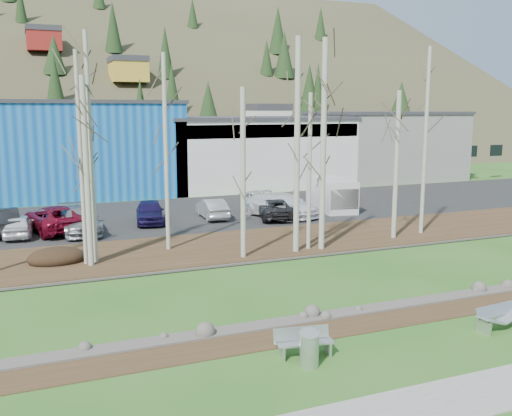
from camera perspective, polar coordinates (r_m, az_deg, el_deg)
name	(u,v)px	position (r m, az deg, el deg)	size (l,w,h in m)	color
ground	(350,354)	(18.56, 9.35, -14.22)	(200.00, 200.00, 0.00)	#255818
footpath	(422,407)	(15.99, 16.26, -18.57)	(80.00, 2.00, 0.04)	slate
dirt_strip	(318,330)	(20.22, 6.18, -12.02)	(80.00, 1.80, 0.03)	#382616
near_bank_rocks	(304,320)	(21.05, 4.86, -11.14)	(80.00, 0.80, 0.50)	#47423D
river	(261,288)	(24.56, 0.47, -8.01)	(80.00, 8.00, 0.90)	black
far_bank_rocks	(229,264)	(28.23, -2.75, -5.64)	(80.00, 0.80, 0.46)	#47423D
far_bank	(209,248)	(31.15, -4.72, -4.04)	(80.00, 7.00, 0.15)	#382616
parking_lot	(164,216)	(41.07, -9.15, -0.75)	(80.00, 14.00, 0.14)	black
building_blue	(60,148)	(53.56, -19.03, 5.69)	(20.40, 12.24, 8.30)	#0E4EA9
building_white	(249,151)	(57.49, -0.70, 5.73)	(18.36, 12.24, 6.80)	silver
building_grey	(383,145)	(65.06, 12.59, 6.19)	(14.28, 12.24, 7.30)	gray
hillside	(77,46)	(99.28, -17.51, 15.16)	(160.00, 72.00, 35.00)	#353020
bench_intact	(304,342)	(18.10, 4.80, -13.21)	(1.84, 0.81, 0.89)	#B2B5B7
bench_damaged	(499,317)	(21.77, 23.12, -10.02)	(1.91, 0.79, 0.83)	#B2B5B7
litter_bin	(309,351)	(17.42, 5.34, -14.01)	(0.57, 0.57, 0.99)	#B2B5B7
seagull	(279,342)	(18.78, 2.31, -13.29)	(0.38, 0.17, 0.27)	gold
dirt_mound	(56,257)	(29.61, -19.33, -4.61)	(2.77, 1.96, 0.54)	black
birch_1	(91,150)	(28.26, -16.21, 5.63)	(0.21, 0.21, 10.99)	beige
birch_2	(87,173)	(27.82, -16.58, 3.42)	(0.28, 0.28, 8.92)	beige
birch_3	(81,160)	(28.10, -17.11, 4.64)	(0.20, 0.20, 10.08)	beige
birch_4	(243,174)	(28.27, -1.30, 3.44)	(0.26, 0.26, 8.45)	beige
birch_5	(166,153)	(30.16, -8.99, 5.41)	(0.22, 0.22, 10.22)	beige
birch_6	(309,172)	(30.17, 5.37, 3.60)	(0.21, 0.21, 8.24)	beige
birch_7	(297,147)	(29.35, 4.13, 6.12)	(0.30, 0.30, 10.97)	beige
birch_8	(396,165)	(33.60, 13.86, 4.16)	(0.27, 0.27, 8.43)	beige
birch_9	(425,142)	(35.27, 16.57, 6.35)	(0.23, 0.23, 10.96)	beige
birch_10	(322,171)	(30.53, 6.66, 3.65)	(0.21, 0.21, 8.24)	beige
birch_11	(323,146)	(30.06, 6.75, 6.16)	(0.30, 0.30, 10.97)	beige
car_0	(19,225)	(36.21, -22.63, -1.62)	(1.58, 3.93, 1.34)	white
car_1	(3,221)	(37.34, -23.98, -1.19)	(1.69, 4.84, 1.59)	black
car_2	(55,219)	(36.91, -19.49, -1.01)	(2.65, 5.76, 1.60)	maroon
car_3	(79,220)	(36.09, -17.26, -1.16)	(2.18, 5.37, 1.56)	gray
car_4	(150,212)	(38.11, -10.56, -0.36)	(1.77, 4.40, 1.50)	#1D1446
car_5	(212,209)	(39.18, -4.41, -0.06)	(1.42, 4.07, 1.34)	#B0B0B3
car_6	(275,209)	(39.09, 1.88, -0.06)	(2.23, 4.84, 1.35)	#262629
car_7	(275,206)	(39.58, 1.87, 0.23)	(2.20, 5.41, 1.57)	white
car_8	(286,205)	(39.94, 3.03, 0.31)	(2.20, 5.41, 1.57)	white
van_white	(332,195)	(42.63, 7.65, 1.35)	(2.99, 5.57, 2.31)	white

